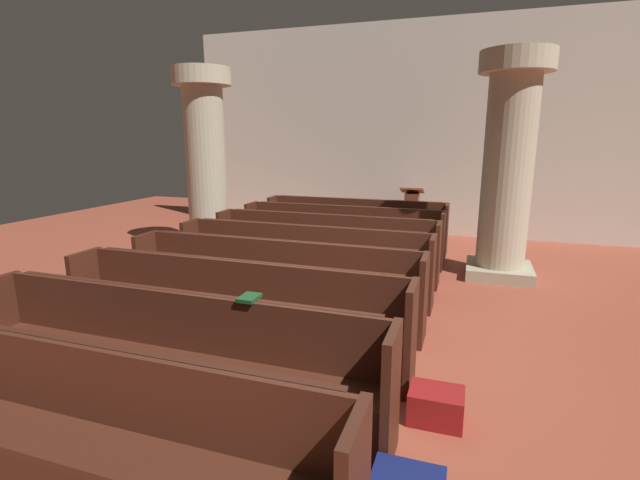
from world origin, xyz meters
TOP-DOWN VIEW (x-y plane):
  - ground_plane at (0.00, 0.00)m, footprint 19.20×19.20m
  - back_wall at (0.00, 6.08)m, footprint 10.00×0.16m
  - pew_row_0 at (-0.74, 4.21)m, footprint 3.48×0.47m
  - pew_row_1 at (-0.74, 3.26)m, footprint 3.48×0.46m
  - pew_row_2 at (-0.74, 2.30)m, footprint 3.48×0.46m
  - pew_row_3 at (-0.74, 1.34)m, footprint 3.48×0.47m
  - pew_row_4 at (-0.74, 0.38)m, footprint 3.48×0.46m
  - pew_row_5 at (-0.74, -0.58)m, footprint 3.48×0.46m
  - pew_row_6 at (-0.74, -1.54)m, footprint 3.48×0.47m
  - pew_row_7 at (-0.74, -2.50)m, footprint 3.48×0.46m
  - pillar_aisle_side at (1.85, 3.11)m, footprint 1.04×1.04m
  - pillar_far_side at (-3.27, 3.11)m, footprint 1.04×1.04m
  - lectern at (0.17, 5.54)m, footprint 0.48×0.45m
  - hymn_book at (-0.13, -1.35)m, footprint 0.13×0.18m
  - kneeler_box_red at (1.23, -1.00)m, footprint 0.41×0.31m

SIDE VIEW (x-z plane):
  - ground_plane at x=0.00m, z-range 0.00..0.00m
  - kneeler_box_red at x=1.23m, z-range 0.00..0.25m
  - lectern at x=0.17m, z-range -0.09..0.99m
  - pew_row_0 at x=-0.74m, z-range 0.03..0.97m
  - pew_row_1 at x=-0.74m, z-range 0.03..0.97m
  - pew_row_2 at x=-0.74m, z-range 0.03..0.97m
  - pew_row_3 at x=-0.74m, z-range 0.03..0.97m
  - pew_row_4 at x=-0.74m, z-range 0.03..0.97m
  - pew_row_5 at x=-0.74m, z-range 0.03..0.97m
  - pew_row_6 at x=-0.74m, z-range 0.03..0.97m
  - pew_row_7 at x=-0.74m, z-range 0.03..0.97m
  - hymn_book at x=-0.13m, z-range 0.94..0.97m
  - pillar_aisle_side at x=1.85m, z-range 0.07..3.37m
  - pillar_far_side at x=-3.27m, z-range 0.07..3.37m
  - back_wall at x=0.00m, z-range 0.00..4.50m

